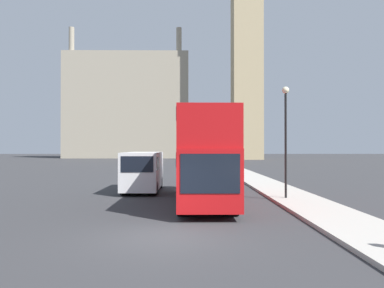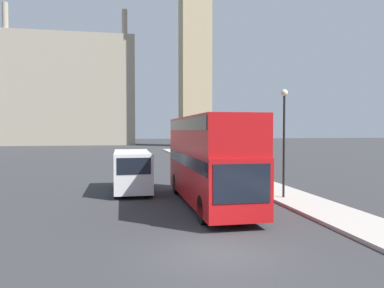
% 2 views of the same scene
% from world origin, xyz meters
% --- Properties ---
extents(ground_plane, '(300.00, 300.00, 0.00)m').
position_xyz_m(ground_plane, '(0.00, 0.00, 0.00)').
color(ground_plane, '#333335').
extents(sidewalk_strip, '(2.71, 120.00, 0.15)m').
position_xyz_m(sidewalk_strip, '(6.35, 0.00, 0.07)').
color(sidewalk_strip, '#ADA89E').
rests_on(sidewalk_strip, ground_plane).
extents(clock_tower, '(7.27, 7.44, 61.82)m').
position_xyz_m(clock_tower, '(14.42, 75.58, 31.73)').
color(clock_tower, tan).
rests_on(clock_tower, ground_plane).
extents(building_block_distant, '(32.13, 11.27, 33.33)m').
position_xyz_m(building_block_distant, '(-15.28, 88.32, 13.70)').
color(building_block_distant, '#9E937F').
rests_on(building_block_distant, ground_plane).
extents(red_double_decker_bus, '(2.50, 10.47, 4.40)m').
position_xyz_m(red_double_decker_bus, '(1.50, 7.25, 2.46)').
color(red_double_decker_bus, '#B71114').
rests_on(red_double_decker_bus, ground_plane).
extents(white_van, '(2.15, 5.57, 2.45)m').
position_xyz_m(white_van, '(-2.12, 11.87, 1.32)').
color(white_van, white).
rests_on(white_van, ground_plane).
extents(street_lamp, '(0.36, 0.36, 5.76)m').
position_xyz_m(street_lamp, '(5.76, 7.80, 3.93)').
color(street_lamp, black).
rests_on(street_lamp, sidewalk_strip).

